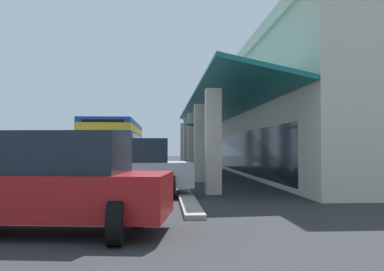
# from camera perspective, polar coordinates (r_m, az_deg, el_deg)

# --- Properties ---
(ground) EXTENTS (120.00, 120.00, 0.00)m
(ground) POSITION_cam_1_polar(r_m,az_deg,el_deg) (27.26, 6.80, -5.09)
(ground) COLOR #2D2D30
(curb_strip) EXTENTS (33.26, 0.50, 0.12)m
(curb_strip) POSITION_cam_1_polar(r_m,az_deg,el_deg) (26.58, -2.24, -5.06)
(curb_strip) COLOR #9E998E
(curb_strip) RESTS_ON ground
(plaza_building) EXTENTS (28.02, 14.80, 7.46)m
(plaza_building) POSITION_cam_1_polar(r_m,az_deg,el_deg) (28.55, 17.49, 2.63)
(plaza_building) COLOR beige
(plaza_building) RESTS_ON ground
(transit_bus) EXTENTS (11.22, 2.87, 3.34)m
(transit_bus) POSITION_cam_1_polar(r_m,az_deg,el_deg) (25.80, -10.02, -1.16)
(transit_bus) COLOR #193D9E
(transit_bus) RESTS_ON ground
(parked_suv_red) EXTENTS (3.13, 5.02, 1.97)m
(parked_suv_red) POSITION_cam_1_polar(r_m,az_deg,el_deg) (8.93, -18.99, -5.67)
(parked_suv_red) COLOR maroon
(parked_suv_red) RESTS_ON ground
(parked_suv_silver) EXTENTS (3.15, 5.03, 1.97)m
(parked_suv_silver) POSITION_cam_1_polar(r_m,az_deg,el_deg) (14.81, -9.75, -4.08)
(parked_suv_silver) COLOR #B2B5BA
(parked_suv_silver) RESTS_ON ground
(parked_sedan_white) EXTENTS (4.53, 2.26, 1.47)m
(parked_sedan_white) POSITION_cam_1_polar(r_m,az_deg,el_deg) (34.12, -23.08, -3.01)
(parked_sedan_white) COLOR silver
(parked_sedan_white) RESTS_ON ground
(pedestrian) EXTENTS (0.71, 0.32, 1.76)m
(pedestrian) POSITION_cam_1_polar(r_m,az_deg,el_deg) (17.57, -19.01, -3.68)
(pedestrian) COLOR #726651
(pedestrian) RESTS_ON ground
(potted_palm) EXTENTS (1.72, 1.88, 2.89)m
(potted_palm) POSITION_cam_1_polar(r_m,az_deg,el_deg) (21.92, 1.58, -4.37)
(potted_palm) COLOR #4C4742
(potted_palm) RESTS_ON ground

